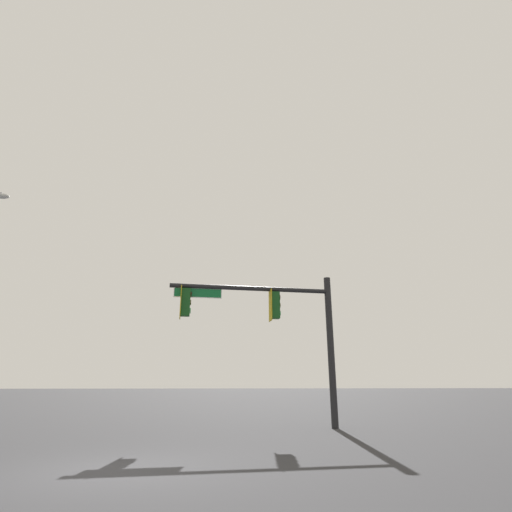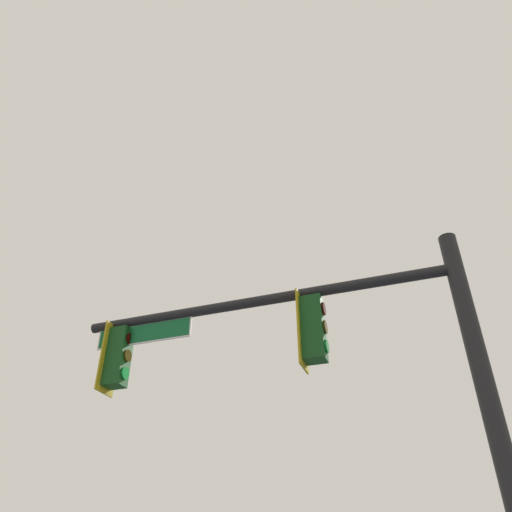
% 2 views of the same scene
% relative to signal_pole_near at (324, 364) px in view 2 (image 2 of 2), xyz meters
% --- Properties ---
extents(signal_pole_near, '(6.76, 0.63, 6.01)m').
position_rel_signal_pole_near_xyz_m(signal_pole_near, '(0.00, 0.00, 0.00)').
color(signal_pole_near, black).
rests_on(signal_pole_near, ground_plane).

